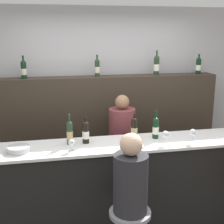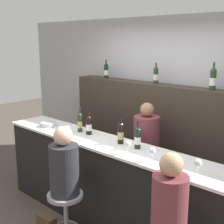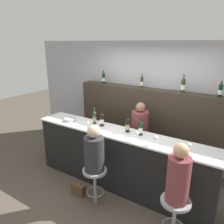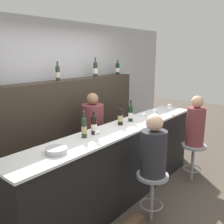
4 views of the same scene
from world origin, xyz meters
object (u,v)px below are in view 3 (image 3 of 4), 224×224
at_px(bar_stool_left, 95,177).
at_px(wine_glass_2, 156,138).
at_px(wine_bottle_counter_1, 102,120).
at_px(wine_glass_3, 189,146).
at_px(handbag, 78,189).
at_px(wine_bottle_counter_2, 128,125).
at_px(wine_bottle_backbar_2, 183,85).
at_px(bar_stool_right, 175,208).
at_px(wine_bottle_backbar_0, 104,78).
at_px(wine_bottle_backbar_1, 142,82).
at_px(guest_seated_right, 178,176).
at_px(wine_bottle_counter_0, 94,118).
at_px(wine_bottle_counter_3, 141,128).
at_px(wine_glass_1, 137,134).
at_px(wine_bottle_backbar_3, 220,90).
at_px(metal_bowl, 70,120).
at_px(bartender, 139,142).
at_px(wine_glass_0, 87,123).
at_px(guest_seated_left, 94,151).

bearing_deg(bar_stool_left, wine_glass_2, 29.59).
height_order(wine_bottle_counter_1, wine_glass_3, wine_bottle_counter_1).
bearing_deg(handbag, wine_glass_2, 21.18).
distance_m(wine_bottle_counter_2, wine_bottle_backbar_2, 1.33).
xyz_separation_m(bar_stool_right, handbag, (-1.68, 0.00, -0.39)).
height_order(wine_bottle_backbar_0, wine_glass_3, wine_bottle_backbar_0).
height_order(bar_stool_right, handbag, bar_stool_right).
bearing_deg(wine_bottle_backbar_1, guest_seated_right, -51.81).
height_order(bar_stool_left, bar_stool_right, same).
bearing_deg(wine_bottle_backbar_0, handbag, -69.99).
distance_m(wine_bottle_counter_0, wine_glass_3, 1.80).
xyz_separation_m(wine_bottle_counter_0, guest_seated_right, (1.80, -0.67, -0.24)).
relative_size(wine_bottle_counter_1, guest_seated_right, 0.36).
relative_size(wine_bottle_counter_3, wine_glass_1, 2.14).
bearing_deg(wine_bottle_counter_0, wine_glass_2, -9.19).
distance_m(wine_bottle_backbar_3, metal_bowl, 2.80).
xyz_separation_m(wine_bottle_backbar_0, bartender, (1.20, -0.51, -1.10)).
bearing_deg(wine_bottle_backbar_1, wine_glass_3, -43.14).
xyz_separation_m(wine_bottle_counter_3, wine_glass_0, (-0.95, -0.21, -0.04)).
bearing_deg(wine_bottle_backbar_2, handbag, -124.96).
height_order(wine_bottle_counter_1, guest_seated_right, guest_seated_right).
height_order(wine_bottle_counter_1, bartender, bartender).
xyz_separation_m(guest_seated_left, guest_seated_right, (1.31, 0.00, 0.03)).
xyz_separation_m(wine_bottle_backbar_1, bartender, (0.23, -0.51, -1.10)).
bearing_deg(bartender, handbag, -115.77).
xyz_separation_m(guest_seated_left, handbag, (-0.38, 0.00, -0.86)).
bearing_deg(wine_bottle_counter_1, bartender, 45.09).
distance_m(wine_glass_2, bartender, 1.08).
relative_size(wine_bottle_backbar_0, wine_glass_3, 1.86).
bearing_deg(bar_stool_left, wine_glass_1, 42.61).
distance_m(wine_bottle_backbar_0, guest_seated_left, 2.14).
bearing_deg(bar_stool_left, guest_seated_left, 0.00).
distance_m(wine_glass_3, bar_stool_right, 0.84).
xyz_separation_m(wine_glass_0, wine_glass_2, (1.30, 0.00, 0.02)).
bearing_deg(metal_bowl, wine_bottle_backbar_0, 89.33).
bearing_deg(wine_bottle_backbar_2, bartender, -140.41).
distance_m(bar_stool_left, bar_stool_right, 1.31).
relative_size(wine_bottle_backbar_0, wine_bottle_backbar_2, 0.87).
relative_size(guest_seated_left, handbag, 2.93).
xyz_separation_m(wine_bottle_counter_1, metal_bowl, (-0.69, -0.12, -0.10)).
xyz_separation_m(wine_bottle_backbar_1, wine_glass_2, (0.84, -1.24, -0.59)).
bearing_deg(guest_seated_right, wine_bottle_counter_1, 157.66).
bearing_deg(wine_glass_1, bartender, 112.12).
height_order(metal_bowl, bar_stool_right, metal_bowl).
bearing_deg(guest_seated_left, wine_glass_0, 136.96).
xyz_separation_m(bar_stool_left, guest_seated_left, (0.00, 0.00, 0.46)).
xyz_separation_m(wine_bottle_counter_0, handbag, (0.12, -0.67, -1.12)).
height_order(wine_glass_1, wine_glass_3, wine_glass_3).
bearing_deg(wine_bottle_backbar_0, wine_bottle_backbar_1, -0.00).
height_order(wine_bottle_counter_3, guest_seated_right, guest_seated_right).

